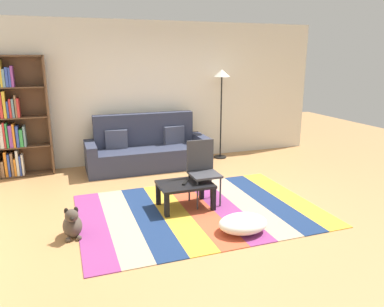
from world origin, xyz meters
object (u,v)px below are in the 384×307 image
(pouf, at_px, (243,224))
(folding_chair, at_px, (202,166))
(dog, at_px, (72,224))
(standing_lamp, at_px, (222,85))
(bookshelf, at_px, (15,120))
(coffee_table, at_px, (185,187))
(tv_remote, at_px, (185,183))
(couch, at_px, (147,150))

(pouf, relative_size, folding_chair, 0.67)
(dog, distance_m, standing_lamp, 4.22)
(bookshelf, bearing_deg, coffee_table, -45.76)
(bookshelf, relative_size, tv_remote, 13.80)
(couch, relative_size, dog, 5.69)
(folding_chair, bearing_deg, couch, 140.48)
(bookshelf, bearing_deg, pouf, -50.60)
(standing_lamp, height_order, tv_remote, standing_lamp)
(coffee_table, distance_m, tv_remote, 0.07)
(standing_lamp, bearing_deg, dog, -139.36)
(pouf, distance_m, folding_chair, 1.15)
(couch, distance_m, bookshelf, 2.34)
(bookshelf, distance_m, coffee_table, 3.35)
(couch, bearing_deg, standing_lamp, 6.28)
(coffee_table, xyz_separation_m, dog, (-1.51, -0.37, -0.14))
(bookshelf, relative_size, folding_chair, 2.30)
(couch, height_order, coffee_table, couch)
(bookshelf, bearing_deg, dog, -74.13)
(coffee_table, relative_size, standing_lamp, 0.41)
(couch, bearing_deg, coffee_table, -88.55)
(dog, xyz_separation_m, tv_remote, (1.50, 0.35, 0.21))
(coffee_table, xyz_separation_m, tv_remote, (-0.01, -0.02, 0.07))
(couch, xyz_separation_m, tv_remote, (0.04, -2.08, 0.04))
(couch, distance_m, folding_chair, 1.98)
(tv_remote, relative_size, folding_chair, 0.17)
(tv_remote, xyz_separation_m, folding_chair, (0.31, 0.14, 0.16))
(coffee_table, xyz_separation_m, pouf, (0.41, -0.94, -0.19))
(couch, xyz_separation_m, folding_chair, (0.35, -1.94, 0.20))
(couch, bearing_deg, dog, -120.95)
(couch, xyz_separation_m, dog, (-1.46, -2.43, -0.18))
(tv_remote, bearing_deg, pouf, -33.02)
(coffee_table, height_order, standing_lamp, standing_lamp)
(folding_chair, bearing_deg, tv_remote, -115.60)
(dog, height_order, standing_lamp, standing_lamp)
(bookshelf, relative_size, dog, 5.21)
(coffee_table, relative_size, folding_chair, 0.82)
(bookshelf, xyz_separation_m, coffee_table, (2.28, -2.34, -0.70))
(pouf, relative_size, tv_remote, 4.01)
(folding_chair, bearing_deg, coffee_table, -117.35)
(standing_lamp, bearing_deg, tv_remote, -124.29)
(pouf, xyz_separation_m, tv_remote, (-0.42, 0.92, 0.26))
(standing_lamp, relative_size, folding_chair, 1.99)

